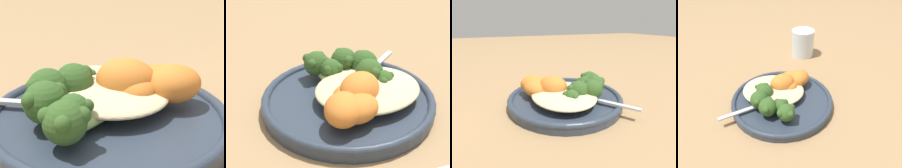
% 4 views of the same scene
% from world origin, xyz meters
% --- Properties ---
extents(ground_plane, '(4.00, 4.00, 0.00)m').
position_xyz_m(ground_plane, '(0.00, 0.00, 0.00)').
color(ground_plane, '#9E7A51').
extents(plate, '(0.25, 0.25, 0.02)m').
position_xyz_m(plate, '(0.02, -0.02, 0.01)').
color(plate, '#2D3847').
rests_on(plate, ground_plane).
extents(quinoa_mound, '(0.15, 0.13, 0.02)m').
position_xyz_m(quinoa_mound, '(-0.01, -0.01, 0.03)').
color(quinoa_mound, beige).
rests_on(quinoa_mound, plate).
extents(broccoli_stalk_0, '(0.09, 0.03, 0.03)m').
position_xyz_m(broccoli_stalk_0, '(-0.03, -0.01, 0.04)').
color(broccoli_stalk_0, '#9EBC66').
rests_on(broccoli_stalk_0, plate).
extents(broccoli_stalk_1, '(0.09, 0.07, 0.04)m').
position_xyz_m(broccoli_stalk_1, '(-0.02, -0.03, 0.04)').
color(broccoli_stalk_1, '#9EBC66').
rests_on(broccoli_stalk_1, plate).
extents(broccoli_stalk_2, '(0.10, 0.10, 0.04)m').
position_xyz_m(broccoli_stalk_2, '(-0.02, -0.05, 0.04)').
color(broccoli_stalk_2, '#9EBC66').
rests_on(broccoli_stalk_2, plate).
extents(broccoli_stalk_3, '(0.06, 0.12, 0.04)m').
position_xyz_m(broccoli_stalk_3, '(-0.00, -0.07, 0.04)').
color(broccoli_stalk_3, '#9EBC66').
rests_on(broccoli_stalk_3, plate).
extents(broccoli_stalk_4, '(0.03, 0.10, 0.03)m').
position_xyz_m(broccoli_stalk_4, '(0.02, -0.06, 0.04)').
color(broccoli_stalk_4, '#9EBC66').
rests_on(broccoli_stalk_4, plate).
extents(broccoli_stalk_5, '(0.04, 0.12, 0.04)m').
position_xyz_m(broccoli_stalk_5, '(0.03, -0.08, 0.04)').
color(broccoli_stalk_5, '#9EBC66').
rests_on(broccoli_stalk_5, plate).
extents(sweet_potato_chunk_0, '(0.07, 0.06, 0.03)m').
position_xyz_m(sweet_potato_chunk_0, '(0.03, 0.04, 0.04)').
color(sweet_potato_chunk_0, orange).
rests_on(sweet_potato_chunk_0, plate).
extents(sweet_potato_chunk_1, '(0.07, 0.08, 0.04)m').
position_xyz_m(sweet_potato_chunk_1, '(0.05, 0.04, 0.04)').
color(sweet_potato_chunk_1, orange).
rests_on(sweet_potato_chunk_1, plate).
extents(sweet_potato_chunk_2, '(0.08, 0.08, 0.05)m').
position_xyz_m(sweet_potato_chunk_2, '(0.01, 0.01, 0.04)').
color(sweet_potato_chunk_2, orange).
rests_on(sweet_potato_chunk_2, plate).
extents(sweet_potato_chunk_3, '(0.08, 0.07, 0.03)m').
position_xyz_m(sweet_potato_chunk_3, '(0.02, 0.01, 0.04)').
color(sweet_potato_chunk_3, orange).
rests_on(sweet_potato_chunk_3, plate).
extents(spoon, '(0.11, 0.08, 0.01)m').
position_xyz_m(spoon, '(-0.04, -0.06, 0.03)').
color(spoon, silver).
rests_on(spoon, plate).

